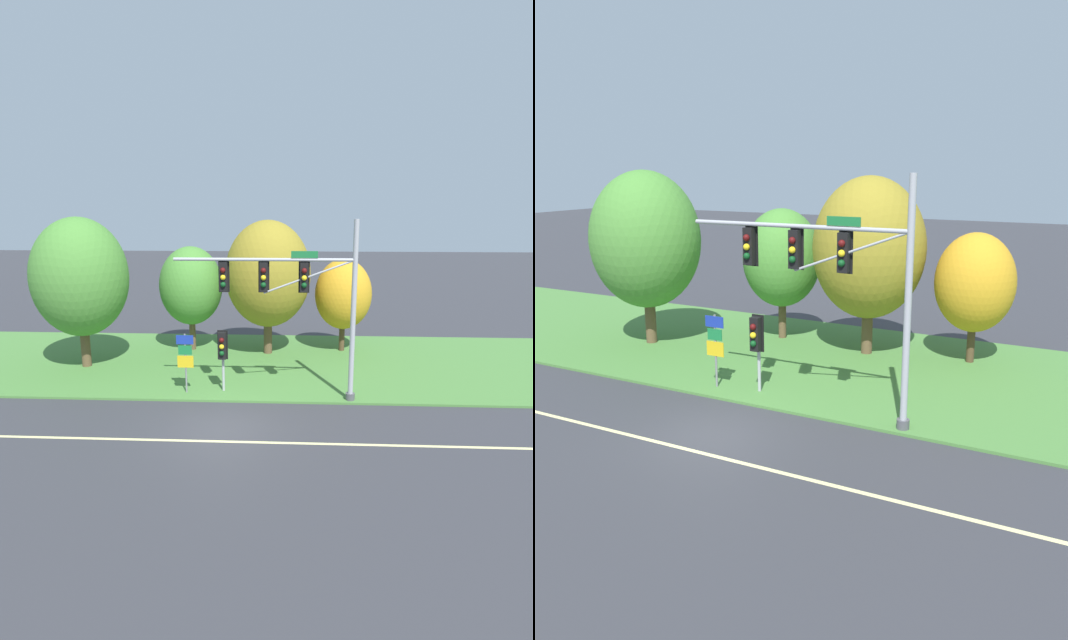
{
  "view_description": "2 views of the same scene",
  "coord_description": "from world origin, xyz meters",
  "views": [
    {
      "loc": [
        2.6,
        -17.74,
        8.27
      ],
      "look_at": [
        1.52,
        3.41,
        3.5
      ],
      "focal_mm": 28.0,
      "sensor_mm": 36.0,
      "label": 1
    },
    {
      "loc": [
        10.53,
        -14.56,
        8.04
      ],
      "look_at": [
        0.78,
        4.62,
        2.68
      ],
      "focal_mm": 35.0,
      "sensor_mm": 36.0,
      "label": 2
    }
  ],
  "objects": [
    {
      "name": "tree_left_of_mast",
      "position": [
        -3.19,
        10.44,
        3.87
      ],
      "size": [
        3.62,
        3.62,
        6.05
      ],
      "color": "brown",
      "rests_on": "grass_verge"
    },
    {
      "name": "ground_plane",
      "position": [
        0.0,
        0.0,
        0.0
      ],
      "size": [
        160.0,
        160.0,
        0.0
      ],
      "primitive_type": "plane",
      "color": "#333338"
    },
    {
      "name": "grass_verge",
      "position": [
        0.0,
        8.25,
        0.05
      ],
      "size": [
        48.0,
        11.5,
        0.1
      ],
      "primitive_type": "cube",
      "color": "#477A38",
      "rests_on": "ground"
    },
    {
      "name": "tree_behind_signpost",
      "position": [
        1.28,
        9.89,
        4.65
      ],
      "size": [
        4.76,
        4.76,
        7.55
      ],
      "color": "brown",
      "rests_on": "grass_verge"
    },
    {
      "name": "route_sign_post",
      "position": [
        -2.1,
        3.38,
        1.81
      ],
      "size": [
        0.77,
        0.08,
        2.72
      ],
      "color": "slate",
      "rests_on": "grass_verge"
    },
    {
      "name": "traffic_signal_mast",
      "position": [
        2.91,
        2.86,
        4.84
      ],
      "size": [
        7.73,
        0.49,
        7.73
      ],
      "color": "#9EA0A5",
      "rests_on": "grass_verge"
    },
    {
      "name": "lane_stripe",
      "position": [
        0.0,
        -1.2,
        0.0
      ],
      "size": [
        36.0,
        0.16,
        0.01
      ],
      "primitive_type": "cube",
      "color": "beige",
      "rests_on": "ground"
    },
    {
      "name": "pedestrian_signal_near_kerb",
      "position": [
        -0.46,
        3.53,
        2.13
      ],
      "size": [
        0.46,
        0.55,
        2.85
      ],
      "color": "#9EA0A5",
      "rests_on": "grass_verge"
    },
    {
      "name": "tree_nearest_road",
      "position": [
        -8.18,
        6.98,
        4.8
      ],
      "size": [
        4.86,
        4.86,
        7.76
      ],
      "color": "brown",
      "rests_on": "grass_verge"
    },
    {
      "name": "tree_mid_verge",
      "position": [
        5.56,
        10.64,
        3.42
      ],
      "size": [
        3.24,
        3.24,
        5.36
      ],
      "color": "#4C3823",
      "rests_on": "grass_verge"
    }
  ]
}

